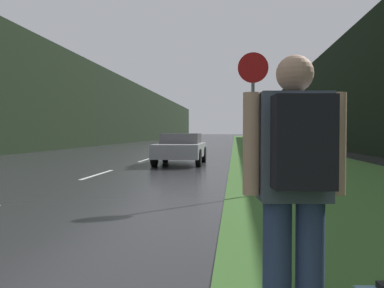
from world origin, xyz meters
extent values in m
cube|color=#386028|center=(7.15, 40.00, 0.01)|extent=(6.00, 240.00, 0.02)
cube|color=silver|center=(0.00, 13.74, 0.00)|extent=(0.12, 3.00, 0.01)
cube|color=silver|center=(0.00, 20.74, 0.00)|extent=(0.12, 3.00, 0.01)
cube|color=silver|center=(0.00, 27.74, 0.00)|extent=(0.12, 3.00, 0.01)
cube|color=silver|center=(0.00, 34.74, 0.00)|extent=(0.12, 3.00, 0.01)
cube|color=black|center=(-10.15, 50.00, 4.04)|extent=(2.00, 140.00, 8.08)
cube|color=black|center=(13.15, 50.00, 4.22)|extent=(2.00, 140.00, 8.45)
cylinder|color=slate|center=(4.72, 9.77, 1.19)|extent=(0.07, 0.07, 2.37)
cylinder|color=#B71414|center=(4.72, 9.77, 2.69)|extent=(0.63, 0.02, 0.63)
cylinder|color=navy|center=(4.61, 3.76, 0.46)|extent=(0.18, 0.18, 0.92)
cylinder|color=navy|center=(4.81, 3.78, 0.46)|extent=(0.18, 0.18, 0.92)
cube|color=#4C5666|center=(4.71, 3.77, 1.26)|extent=(0.45, 0.28, 0.67)
sphere|color=tan|center=(4.71, 3.77, 1.70)|extent=(0.23, 0.23, 0.23)
cylinder|color=tan|center=(4.45, 3.74, 1.28)|extent=(0.10, 0.10, 0.63)
cylinder|color=tan|center=(4.98, 3.79, 1.28)|extent=(0.10, 0.10, 0.63)
cube|color=black|center=(4.73, 3.56, 1.29)|extent=(0.36, 0.21, 0.53)
cube|color=#9E9EA3|center=(2.07, 18.18, 0.60)|extent=(1.84, 4.10, 0.56)
cube|color=#5E5E61|center=(2.07, 18.38, 1.09)|extent=(1.57, 1.85, 0.43)
cylinder|color=black|center=(2.95, 16.91, 0.35)|extent=(0.20, 0.70, 0.70)
cylinder|color=black|center=(1.20, 16.91, 0.35)|extent=(0.20, 0.70, 0.70)
cylinder|color=black|center=(2.95, 19.45, 0.35)|extent=(0.20, 0.70, 0.70)
cylinder|color=black|center=(1.20, 19.45, 0.35)|extent=(0.20, 0.70, 0.70)
camera|label=1|loc=(4.35, 1.22, 1.35)|focal=38.00mm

